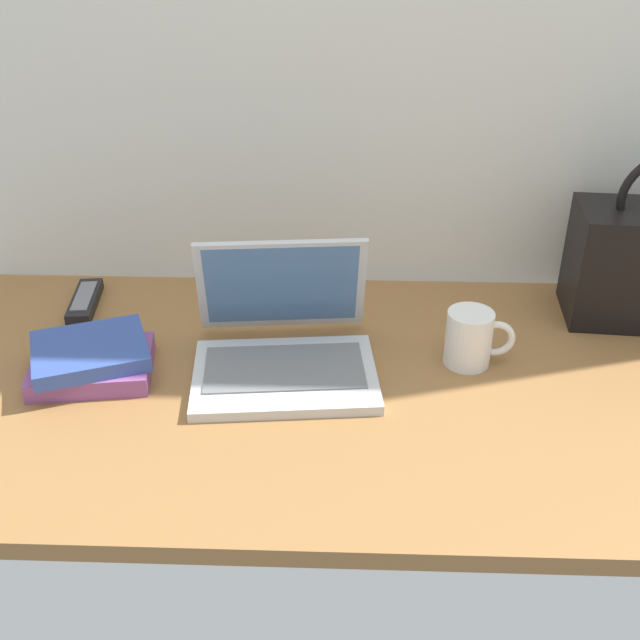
% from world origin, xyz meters
% --- Properties ---
extents(desk, '(1.60, 0.76, 0.03)m').
position_xyz_m(desk, '(0.00, 0.00, 0.01)').
color(desk, olive).
rests_on(desk, ground).
extents(laptop, '(0.33, 0.31, 0.21)m').
position_xyz_m(laptop, '(-0.12, 0.04, 0.08)').
color(laptop, silver).
rests_on(laptop, desk).
extents(coffee_mug, '(0.12, 0.08, 0.10)m').
position_xyz_m(coffee_mug, '(0.20, 0.07, 0.08)').
color(coffee_mug, white).
rests_on(coffee_mug, desk).
extents(remote_control_near, '(0.06, 0.16, 0.02)m').
position_xyz_m(remote_control_near, '(-0.54, 0.25, 0.04)').
color(remote_control_near, black).
rests_on(remote_control_near, desk).
extents(book_stack, '(0.23, 0.21, 0.06)m').
position_xyz_m(book_stack, '(-0.45, 0.01, 0.06)').
color(book_stack, '#8C4C8C').
rests_on(book_stack, desk).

